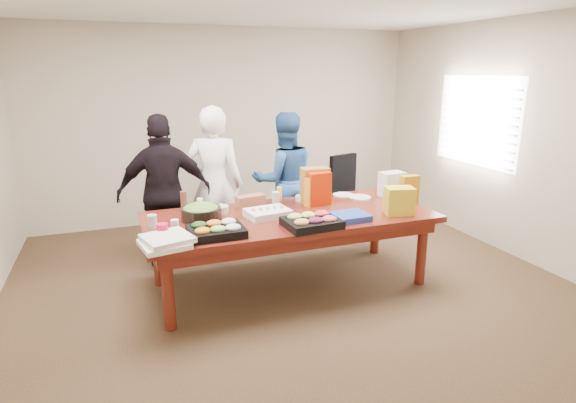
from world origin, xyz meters
name	(u,v)px	position (x,y,z in m)	size (l,w,h in m)	color
floor	(290,285)	(0.00, 0.00, -0.01)	(5.50, 5.00, 0.02)	#47301E
wall_back	(229,125)	(0.00, 2.50, 1.35)	(5.50, 0.04, 2.70)	beige
wall_front	(481,242)	(0.00, -2.50, 1.35)	(5.50, 0.04, 2.70)	beige
wall_right	(514,139)	(2.75, 0.00, 1.35)	(0.04, 5.00, 2.70)	beige
window_panel	(476,121)	(2.72, 0.60, 1.50)	(0.03, 1.40, 1.10)	white
window_blinds	(474,121)	(2.68, 0.60, 1.50)	(0.04, 1.36, 1.00)	beige
conference_table	(290,250)	(0.00, 0.00, 0.38)	(2.80, 1.20, 0.75)	#4C1C0F
office_chair	(349,200)	(1.21, 1.05, 0.51)	(0.52, 0.52, 1.02)	black
person_center	(215,185)	(-0.54, 0.95, 0.88)	(0.64, 0.42, 1.76)	white
person_right	(284,180)	(0.35, 1.12, 0.82)	(0.80, 0.62, 1.64)	#27518E
person_left	(165,193)	(-1.10, 0.90, 0.84)	(0.99, 0.41, 1.69)	black
veggie_tray	(216,231)	(-0.81, -0.35, 0.79)	(0.47, 0.37, 0.07)	black
fruit_tray	(312,223)	(0.05, -0.42, 0.79)	(0.48, 0.38, 0.07)	black
sheet_cake	(268,213)	(-0.23, 0.00, 0.79)	(0.40, 0.30, 0.07)	white
salad_bowl	(201,214)	(-0.85, 0.13, 0.81)	(0.38, 0.38, 0.12)	black
chip_bag_blue	(347,217)	(0.44, -0.35, 0.78)	(0.38, 0.29, 0.06)	#213DA4
chip_bag_red	(319,189)	(0.39, 0.18, 0.93)	(0.24, 0.10, 0.35)	#B72400
chip_bag_yellow	(409,190)	(1.30, -0.10, 0.90)	(0.20, 0.08, 0.31)	orange
chip_bag_orange	(314,192)	(0.34, 0.20, 0.90)	(0.19, 0.09, 0.30)	orange
mayo_jar	(276,197)	(0.00, 0.43, 0.81)	(0.08, 0.08, 0.12)	silver
mustard_bottle	(279,194)	(0.06, 0.49, 0.83)	(0.06, 0.06, 0.16)	yellow
dressing_bottle	(184,201)	(-0.96, 0.49, 0.85)	(0.06, 0.06, 0.20)	brown
ranch_bottle	(200,207)	(-0.83, 0.25, 0.84)	(0.06, 0.06, 0.17)	white
banana_bunch	(321,194)	(0.55, 0.48, 0.79)	(0.21, 0.12, 0.07)	#D3E21A
bread_loaf	(250,201)	(-0.29, 0.40, 0.81)	(0.30, 0.13, 0.12)	#975C40
kraft_bag	(315,185)	(0.40, 0.31, 0.94)	(0.29, 0.17, 0.38)	olive
red_cup	(163,231)	(-1.24, -0.27, 0.81)	(0.10, 0.10, 0.13)	red
clear_cup_a	(175,225)	(-1.12, -0.09, 0.80)	(0.07, 0.07, 0.10)	white
clear_cup_b	(152,221)	(-1.30, 0.05, 0.81)	(0.09, 0.09, 0.12)	silver
pizza_box_lower	(164,244)	(-1.25, -0.46, 0.77)	(0.36, 0.36, 0.04)	white
pizza_box_upper	(167,238)	(-1.23, -0.45, 0.81)	(0.36, 0.36, 0.04)	silver
plate_a	(360,197)	(0.93, 0.29, 0.76)	(0.25, 0.25, 0.01)	silver
plate_b	(343,195)	(0.81, 0.45, 0.76)	(0.24, 0.24, 0.01)	white
dip_bowl_a	(302,198)	(0.29, 0.41, 0.78)	(0.14, 0.14, 0.06)	silver
dip_bowl_b	(220,209)	(-0.63, 0.30, 0.78)	(0.17, 0.17, 0.07)	beige
grocery_bag_white	(392,184)	(1.30, 0.23, 0.89)	(0.26, 0.18, 0.28)	white
grocery_bag_yellow	(399,201)	(1.00, -0.37, 0.88)	(0.27, 0.19, 0.27)	gold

